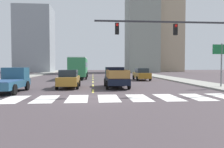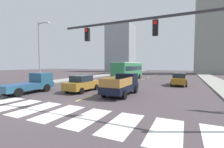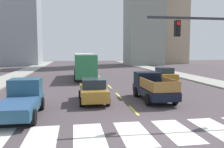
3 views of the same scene
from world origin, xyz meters
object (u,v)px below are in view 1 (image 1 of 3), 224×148
(sedan_far, at_px, (142,74))
(traffic_signal_gantry, at_px, (192,37))
(city_bus, at_px, (79,66))
(sedan_near_right, at_px, (69,79))
(pickup_dark, at_px, (11,81))
(pickup_stakebed, at_px, (116,78))
(direction_sign_green, at_px, (221,56))

(sedan_far, bearing_deg, traffic_signal_gantry, -86.80)
(city_bus, distance_m, traffic_signal_gantry, 22.09)
(sedan_far, bearing_deg, sedan_near_right, -132.28)
(pickup_dark, relative_size, traffic_signal_gantry, 0.47)
(sedan_near_right, bearing_deg, pickup_dark, -149.76)
(pickup_stakebed, distance_m, traffic_signal_gantry, 8.13)
(sedan_far, relative_size, sedan_near_right, 1.00)
(direction_sign_green, bearing_deg, sedan_far, 114.81)
(pickup_dark, bearing_deg, sedan_near_right, 29.14)
(pickup_dark, relative_size, sedan_far, 1.18)
(traffic_signal_gantry, distance_m, direction_sign_green, 5.95)
(city_bus, bearing_deg, pickup_stakebed, -72.41)
(pickup_dark, xyz_separation_m, traffic_signal_gantry, (14.09, -2.15, 3.36))
(pickup_dark, xyz_separation_m, sedan_near_right, (4.33, 2.76, -0.06))
(sedan_near_right, xyz_separation_m, traffic_signal_gantry, (9.76, -4.91, 3.42))
(pickup_dark, distance_m, sedan_far, 18.45)
(pickup_dark, relative_size, sedan_near_right, 1.18)
(traffic_signal_gantry, relative_size, direction_sign_green, 2.65)
(pickup_stakebed, xyz_separation_m, traffic_signal_gantry, (5.24, -5.23, 3.34))
(pickup_dark, bearing_deg, direction_sign_green, 0.99)
(pickup_stakebed, relative_size, city_bus, 0.48)
(traffic_signal_gantry, bearing_deg, sedan_near_right, 153.31)
(pickup_stakebed, height_order, pickup_dark, same)
(sedan_near_right, height_order, direction_sign_green, direction_sign_green)
(city_bus, bearing_deg, sedan_near_right, -89.78)
(pickup_stakebed, xyz_separation_m, city_bus, (-4.49, 14.46, 1.02))
(pickup_stakebed, distance_m, sedan_far, 10.54)
(sedan_near_right, distance_m, direction_sign_green, 14.56)
(sedan_near_right, height_order, traffic_signal_gantry, traffic_signal_gantry)
(pickup_stakebed, bearing_deg, sedan_far, 60.89)
(sedan_far, xyz_separation_m, direction_sign_green, (5.13, -11.09, 2.17))
(sedan_near_right, bearing_deg, pickup_stakebed, 1.79)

